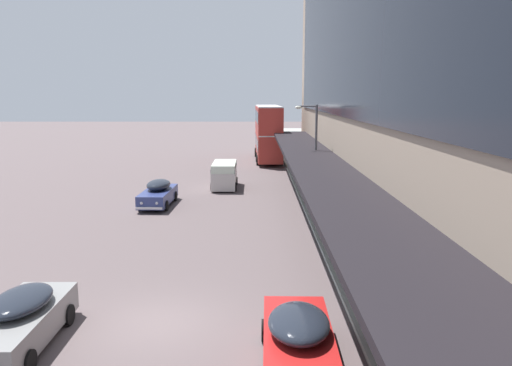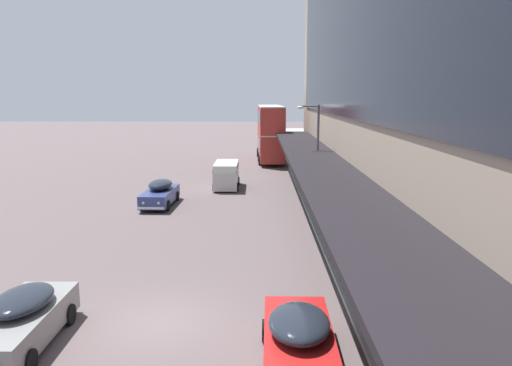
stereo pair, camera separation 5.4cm
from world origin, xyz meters
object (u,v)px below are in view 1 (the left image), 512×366
at_px(sedan_trailing_near, 300,339).
at_px(street_lamp, 315,144).
at_px(pedestrian_at_kerb, 372,244).
at_px(sedan_second_near, 160,193).
at_px(sedan_second_mid, 22,320).
at_px(vw_van, 226,174).
at_px(transit_bus_kerbside_front, 270,131).

distance_m(sedan_trailing_near, street_lamp, 21.35).
bearing_deg(pedestrian_at_kerb, street_lamp, 92.98).
xyz_separation_m(sedan_second_near, street_lamp, (10.07, 1.58, 3.02)).
relative_size(sedan_second_near, sedan_second_mid, 1.06).
xyz_separation_m(sedan_trailing_near, street_lamp, (2.70, 20.96, 3.03)).
height_order(sedan_second_near, sedan_second_mid, sedan_second_near).
height_order(sedan_trailing_near, vw_van, vw_van).
relative_size(transit_bus_kerbside_front, vw_van, 2.48).
distance_m(transit_bus_kerbside_front, pedestrian_at_kerb, 34.81).
bearing_deg(transit_bus_kerbside_front, vw_van, -103.04).
bearing_deg(sedan_second_near, street_lamp, 8.90).
bearing_deg(vw_van, sedan_second_near, -121.83).
bearing_deg(sedan_second_mid, transit_bus_kerbside_front, 78.93).
relative_size(vw_van, pedestrian_at_kerb, 2.46).
xyz_separation_m(transit_bus_kerbside_front, vw_van, (-3.70, -15.98, -2.08)).
height_order(pedestrian_at_kerb, street_lamp, street_lamp).
relative_size(sedan_second_mid, vw_van, 1.03).
height_order(sedan_trailing_near, pedestrian_at_kerb, pedestrian_at_kerb).
xyz_separation_m(sedan_second_near, pedestrian_at_kerb, (10.80, -12.39, 0.38)).
bearing_deg(pedestrian_at_kerb, sedan_trailing_near, -116.11).
distance_m(sedan_trailing_near, pedestrian_at_kerb, 7.80).
bearing_deg(sedan_second_mid, vw_van, 80.23).
height_order(transit_bus_kerbside_front, sedan_second_near, transit_bus_kerbside_front).
height_order(sedan_second_near, vw_van, vw_van).
distance_m(transit_bus_kerbside_front, sedan_trailing_near, 41.67).
distance_m(sedan_second_mid, street_lamp, 22.65).
height_order(sedan_second_mid, pedestrian_at_kerb, pedestrian_at_kerb).
height_order(transit_bus_kerbside_front, vw_van, transit_bus_kerbside_front).
distance_m(transit_bus_kerbside_front, street_lamp, 20.80).
distance_m(sedan_trailing_near, vw_van, 25.86).
height_order(transit_bus_kerbside_front, sedan_trailing_near, transit_bus_kerbside_front).
bearing_deg(pedestrian_at_kerb, transit_bus_kerbside_front, 95.32).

